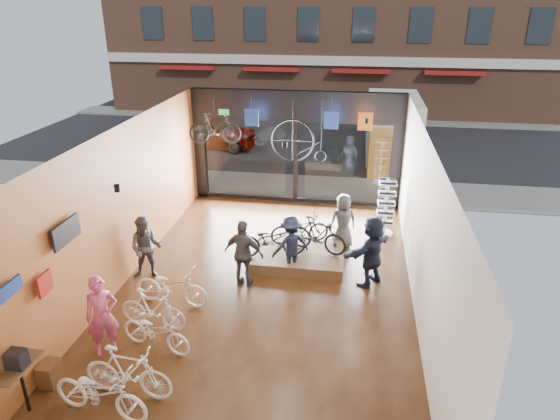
% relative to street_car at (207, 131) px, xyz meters
% --- Properties ---
extents(ground_plane, '(7.00, 12.00, 0.04)m').
position_rel_street_car_xyz_m(ground_plane, '(4.93, -12.00, -0.80)').
color(ground_plane, black).
rests_on(ground_plane, ground).
extents(ceiling, '(7.00, 12.00, 0.04)m').
position_rel_street_car_xyz_m(ceiling, '(4.93, -12.00, 3.04)').
color(ceiling, black).
rests_on(ceiling, ground).
extents(wall_left, '(0.04, 12.00, 3.80)m').
position_rel_street_car_xyz_m(wall_left, '(1.41, -12.00, 1.12)').
color(wall_left, '#A9552A').
rests_on(wall_left, ground).
extents(wall_right, '(0.04, 12.00, 3.80)m').
position_rel_street_car_xyz_m(wall_right, '(8.45, -12.00, 1.12)').
color(wall_right, beige).
rests_on(wall_right, ground).
extents(storefront, '(7.00, 0.26, 3.80)m').
position_rel_street_car_xyz_m(storefront, '(4.93, -6.00, 1.12)').
color(storefront, black).
rests_on(storefront, ground).
extents(exit_sign, '(0.35, 0.06, 0.18)m').
position_rel_street_car_xyz_m(exit_sign, '(2.53, -6.12, 2.27)').
color(exit_sign, '#198C26').
rests_on(exit_sign, storefront).
extents(street_road, '(30.00, 18.00, 0.02)m').
position_rel_street_car_xyz_m(street_road, '(4.93, 3.00, -0.79)').
color(street_road, black).
rests_on(street_road, ground).
extents(sidewalk_near, '(30.00, 2.40, 0.12)m').
position_rel_street_car_xyz_m(sidewalk_near, '(4.93, -4.80, -0.72)').
color(sidewalk_near, slate).
rests_on(sidewalk_near, ground).
extents(sidewalk_far, '(30.00, 2.00, 0.12)m').
position_rel_street_car_xyz_m(sidewalk_far, '(4.93, 7.00, -0.72)').
color(sidewalk_far, slate).
rests_on(sidewalk_far, ground).
extents(street_car, '(4.60, 1.85, 1.57)m').
position_rel_street_car_xyz_m(street_car, '(0.00, 0.00, 0.00)').
color(street_car, gray).
rests_on(street_car, street_road).
extents(box_truck, '(2.19, 6.58, 2.59)m').
position_rel_street_car_xyz_m(box_truck, '(8.45, -1.00, 0.51)').
color(box_truck, silver).
rests_on(box_truck, street_road).
extents(floor_bike_0, '(1.85, 0.89, 0.93)m').
position_rel_street_car_xyz_m(floor_bike_0, '(2.95, -16.15, -0.32)').
color(floor_bike_0, beige).
rests_on(floor_bike_0, ground_plane).
extents(floor_bike_1, '(1.70, 0.59, 1.00)m').
position_rel_street_car_xyz_m(floor_bike_1, '(3.21, -15.65, -0.28)').
color(floor_bike_1, beige).
rests_on(floor_bike_1, ground_plane).
extents(floor_bike_2, '(1.66, 0.92, 0.83)m').
position_rel_street_car_xyz_m(floor_bike_2, '(3.20, -14.37, -0.37)').
color(floor_bike_2, beige).
rests_on(floor_bike_2, ground_plane).
extents(floor_bike_3, '(1.55, 0.61, 0.91)m').
position_rel_street_car_xyz_m(floor_bike_3, '(2.86, -13.70, -0.33)').
color(floor_bike_3, beige).
rests_on(floor_bike_3, ground_plane).
extents(floor_bike_4, '(1.82, 0.79, 0.93)m').
position_rel_street_car_xyz_m(floor_bike_4, '(2.95, -12.79, -0.32)').
color(floor_bike_4, beige).
rests_on(floor_bike_4, ground_plane).
extents(display_platform, '(2.40, 1.80, 0.30)m').
position_rel_street_car_xyz_m(display_platform, '(5.57, -10.34, -0.63)').
color(display_platform, '#4E381A').
rests_on(display_platform, ground_plane).
extents(display_bike_left, '(1.91, 1.06, 0.95)m').
position_rel_street_car_xyz_m(display_bike_left, '(4.89, -10.69, -0.01)').
color(display_bike_left, black).
rests_on(display_bike_left, display_platform).
extents(display_bike_mid, '(1.68, 0.96, 0.97)m').
position_rel_street_car_xyz_m(display_bike_mid, '(6.05, -10.25, 0.00)').
color(display_bike_mid, black).
rests_on(display_bike_mid, display_platform).
extents(display_bike_right, '(1.71, 1.10, 0.85)m').
position_rel_street_car_xyz_m(display_bike_right, '(5.52, -9.79, -0.06)').
color(display_bike_right, black).
rests_on(display_bike_right, display_platform).
extents(customer_0, '(0.74, 0.67, 1.69)m').
position_rel_street_car_xyz_m(customer_0, '(2.24, -14.61, 0.06)').
color(customer_0, '#CC4C72').
rests_on(customer_0, ground_plane).
extents(customer_1, '(0.90, 0.76, 1.64)m').
position_rel_street_car_xyz_m(customer_1, '(1.93, -11.73, 0.04)').
color(customer_1, '#3F3F44').
rests_on(customer_1, ground_plane).
extents(customer_2, '(1.06, 0.59, 1.72)m').
position_rel_street_car_xyz_m(customer_2, '(4.40, -11.71, 0.07)').
color(customer_2, '#3F3F44').
rests_on(customer_2, ground_plane).
extents(customer_3, '(1.15, 1.03, 1.55)m').
position_rel_street_car_xyz_m(customer_3, '(5.43, -10.90, -0.01)').
color(customer_3, '#161C33').
rests_on(customer_3, ground_plane).
extents(customer_4, '(0.91, 0.76, 1.58)m').
position_rel_street_car_xyz_m(customer_4, '(6.68, -9.29, 0.01)').
color(customer_4, '#3F3F44').
rests_on(customer_4, ground_plane).
extents(customer_5, '(1.43, 1.65, 1.80)m').
position_rel_street_car_xyz_m(customer_5, '(7.44, -11.16, 0.12)').
color(customer_5, '#161C33').
rests_on(customer_5, ground_plane).
extents(sunglasses_rack, '(0.56, 0.48, 1.75)m').
position_rel_street_car_xyz_m(sunglasses_rack, '(7.88, -8.32, 0.09)').
color(sunglasses_rack, white).
rests_on(sunglasses_rack, ground_plane).
extents(wall_merch, '(0.40, 2.40, 2.60)m').
position_rel_street_car_xyz_m(wall_merch, '(1.55, -15.50, 0.52)').
color(wall_merch, navy).
rests_on(wall_merch, wall_left).
extents(penny_farthing, '(1.64, 0.06, 1.31)m').
position_rel_street_car_xyz_m(penny_farthing, '(5.27, -7.50, 1.72)').
color(penny_farthing, black).
rests_on(penny_farthing, ceiling).
extents(hung_bike, '(1.63, 0.65, 0.95)m').
position_rel_street_car_xyz_m(hung_bike, '(2.68, -7.80, 2.14)').
color(hung_bike, black).
rests_on(hung_bike, ceiling).
extents(jersey_left, '(0.45, 0.03, 0.55)m').
position_rel_street_car_xyz_m(jersey_left, '(3.60, -6.80, 2.27)').
color(jersey_left, '#1E3F99').
rests_on(jersey_left, ceiling).
extents(jersey_mid, '(0.45, 0.03, 0.55)m').
position_rel_street_car_xyz_m(jersey_mid, '(6.10, -6.80, 2.27)').
color(jersey_mid, '#1E3F99').
rests_on(jersey_mid, ceiling).
extents(jersey_right, '(0.45, 0.03, 0.55)m').
position_rel_street_car_xyz_m(jersey_right, '(7.14, -6.80, 2.27)').
color(jersey_right, '#CC5919').
rests_on(jersey_right, ceiling).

